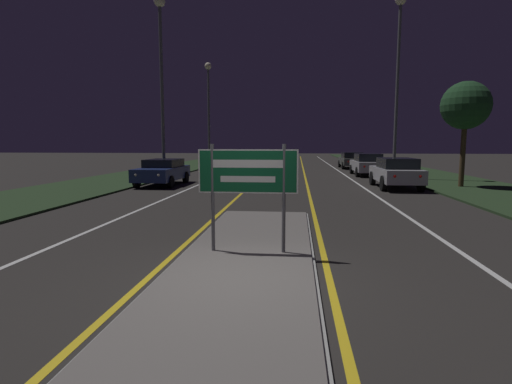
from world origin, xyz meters
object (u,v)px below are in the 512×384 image
Objects in this scene: streetlight_left_far at (209,98)px; car_approaching_2 at (267,156)px; car_receding_0 at (396,172)px; car_approaching_1 at (222,159)px; car_receding_1 at (367,164)px; streetlight_right_near at (399,54)px; highway_sign at (248,177)px; car_receding_2 at (351,160)px; streetlight_left_near at (161,55)px; car_approaching_0 at (163,171)px.

streetlight_left_far is 13.11m from car_approaching_2.
car_approaching_1 is (-11.55, 16.15, -0.02)m from car_receding_0.
car_approaching_2 is (-8.09, 16.98, -0.04)m from car_receding_1.
streetlight_right_near reaches higher than car_receding_0.
car_receding_2 is (5.61, 27.79, -0.80)m from highway_sign.
streetlight_left_near is 13.92m from car_receding_0.
streetlight_left_far reaches higher than car_approaching_1.
car_receding_0 is 19.85m from car_approaching_1.
car_receding_1 is at bearing -89.81° from car_receding_2.
streetlight_left_far is at bearing 104.06° from highway_sign.
streetlight_left_near is at bearing -132.66° from car_receding_2.
car_approaching_1 is (0.71, 13.96, -6.23)m from streetlight_left_near.
car_approaching_2 is at bearing 93.79° from highway_sign.
streetlight_right_near is 2.22× the size of car_approaching_1.
car_approaching_2 is (3.58, 24.36, 0.02)m from car_approaching_0.
car_approaching_1 is at bearing -111.86° from car_approaching_2.
car_receding_0 is (-1.01, -4.72, -6.50)m from streetlight_right_near.
streetlight_right_near is at bearing 68.64° from highway_sign.
car_approaching_0 is (0.55, -1.87, -6.28)m from streetlight_left_near.
streetlight_left_near is 19.05m from car_receding_2.
car_receding_0 is 0.96× the size of car_receding_1.
car_receding_2 reaches higher than car_approaching_0.
highway_sign is 16.88m from streetlight_left_near.
streetlight_right_near is 8.10m from car_receding_0.
highway_sign is at bearing -65.66° from streetlight_left_near.
car_receding_1 is 14.28m from car_approaching_1.
car_approaching_0 is at bearing -98.35° from car_approaching_2.
car_receding_1 is (12.06, -5.60, -5.13)m from streetlight_left_far.
streetlight_left_near reaches higher than car_receding_2.
streetlight_right_near is 14.97m from car_approaching_0.
car_receding_0 is 15.42m from car_receding_2.
streetlight_left_near is at bearing 114.34° from highway_sign.
streetlight_left_near is 13.51m from streetlight_right_near.
car_approaching_0 is 15.83m from car_approaching_1.
highway_sign is 0.43× the size of car_receding_2.
streetlight_left_near is 15.30m from car_approaching_1.
streetlight_left_far is 13.27m from car_receding_2.
streetlight_right_near reaches higher than highway_sign.
highway_sign reaches higher than car_approaching_1.
streetlight_left_near is 2.14× the size of car_receding_2.
car_receding_2 is (-0.07, 15.42, -0.04)m from car_receding_0.
highway_sign reaches higher than car_receding_0.
streetlight_left_near is at bearing -169.19° from streetlight_right_near.
streetlight_left_far is at bearing -170.01° from car_receding_2.
car_approaching_2 is (3.42, 8.53, -0.02)m from car_approaching_1.
streetlight_left_far is 18.70m from car_receding_0.
streetlight_left_far is 0.82× the size of streetlight_right_near.
car_receding_0 is 1.00× the size of car_approaching_0.
car_receding_2 is at bearing 90.25° from car_receding_0.
car_receding_0 is 0.92× the size of car_receding_2.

